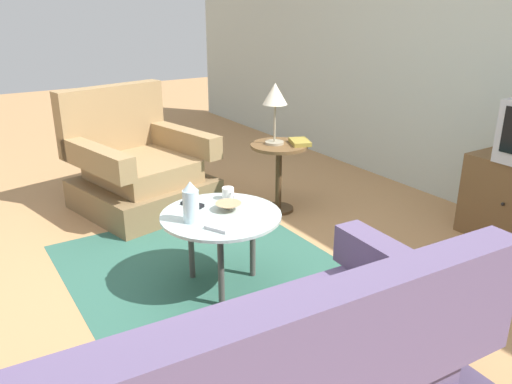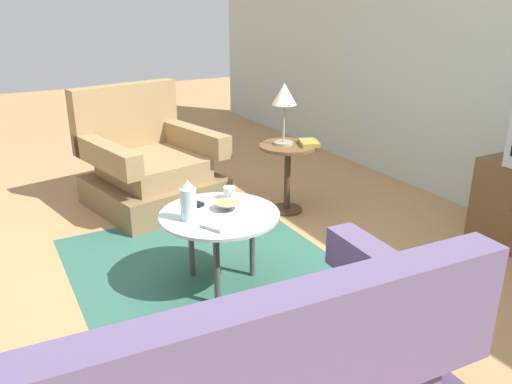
{
  "view_description": "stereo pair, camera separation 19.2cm",
  "coord_description": "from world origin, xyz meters",
  "px_view_note": "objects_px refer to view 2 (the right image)",
  "views": [
    {
      "loc": [
        2.52,
        -1.15,
        1.62
      ],
      "look_at": [
        0.12,
        0.39,
        0.55
      ],
      "focal_mm": 35.84,
      "sensor_mm": 36.0,
      "label": 1
    },
    {
      "loc": [
        2.62,
        -0.98,
        1.62
      ],
      "look_at": [
        0.12,
        0.39,
        0.55
      ],
      "focal_mm": 35.84,
      "sensor_mm": 36.0,
      "label": 2
    }
  ],
  "objects_px": {
    "side_table": "(288,164)",
    "tv_remote_dark": "(193,203)",
    "table_lamp": "(284,98)",
    "tv_remote_silver": "(213,228)",
    "coffee_table": "(220,221)",
    "bowl": "(228,206)",
    "book": "(309,143)",
    "vase": "(188,201)",
    "armchair": "(149,168)",
    "mug": "(229,193)"
  },
  "relations": [
    {
      "from": "vase",
      "to": "book",
      "type": "relative_size",
      "value": 0.97
    },
    {
      "from": "armchair",
      "to": "tv_remote_silver",
      "type": "xyz_separation_m",
      "value": [
        1.71,
        -0.18,
        0.17
      ]
    },
    {
      "from": "coffee_table",
      "to": "tv_remote_dark",
      "type": "bearing_deg",
      "value": -157.52
    },
    {
      "from": "coffee_table",
      "to": "tv_remote_dark",
      "type": "height_order",
      "value": "tv_remote_dark"
    },
    {
      "from": "tv_remote_silver",
      "to": "tv_remote_dark",
      "type": "bearing_deg",
      "value": -31.85
    },
    {
      "from": "vase",
      "to": "mug",
      "type": "height_order",
      "value": "vase"
    },
    {
      "from": "bowl",
      "to": "tv_remote_dark",
      "type": "bearing_deg",
      "value": -138.94
    },
    {
      "from": "tv_remote_silver",
      "to": "table_lamp",
      "type": "bearing_deg",
      "value": -72.01
    },
    {
      "from": "side_table",
      "to": "mug",
      "type": "height_order",
      "value": "side_table"
    },
    {
      "from": "tv_remote_dark",
      "to": "coffee_table",
      "type": "bearing_deg",
      "value": 177.11
    },
    {
      "from": "coffee_table",
      "to": "book",
      "type": "xyz_separation_m",
      "value": [
        -0.71,
        1.11,
        0.16
      ]
    },
    {
      "from": "table_lamp",
      "to": "bowl",
      "type": "distance_m",
      "value": 1.26
    },
    {
      "from": "side_table",
      "to": "armchair",
      "type": "bearing_deg",
      "value": -128.34
    },
    {
      "from": "bowl",
      "to": "book",
      "type": "relative_size",
      "value": 0.64
    },
    {
      "from": "side_table",
      "to": "mug",
      "type": "bearing_deg",
      "value": -52.93
    },
    {
      "from": "table_lamp",
      "to": "mug",
      "type": "relative_size",
      "value": 4.2
    },
    {
      "from": "coffee_table",
      "to": "table_lamp",
      "type": "relative_size",
      "value": 1.47
    },
    {
      "from": "mug",
      "to": "book",
      "type": "height_order",
      "value": "book"
    },
    {
      "from": "table_lamp",
      "to": "book",
      "type": "height_order",
      "value": "table_lamp"
    },
    {
      "from": "armchair",
      "to": "bowl",
      "type": "height_order",
      "value": "armchair"
    },
    {
      "from": "vase",
      "to": "tv_remote_silver",
      "type": "distance_m",
      "value": 0.22
    },
    {
      "from": "tv_remote_silver",
      "to": "coffee_table",
      "type": "bearing_deg",
      "value": -59.65
    },
    {
      "from": "armchair",
      "to": "coffee_table",
      "type": "xyz_separation_m",
      "value": [
        1.52,
        -0.05,
        0.11
      ]
    },
    {
      "from": "coffee_table",
      "to": "book",
      "type": "relative_size",
      "value": 2.86
    },
    {
      "from": "side_table",
      "to": "mug",
      "type": "relative_size",
      "value": 4.96
    },
    {
      "from": "vase",
      "to": "mug",
      "type": "relative_size",
      "value": 2.09
    },
    {
      "from": "coffee_table",
      "to": "mug",
      "type": "relative_size",
      "value": 6.19
    },
    {
      "from": "bowl",
      "to": "vase",
      "type": "bearing_deg",
      "value": -82.26
    },
    {
      "from": "table_lamp",
      "to": "tv_remote_dark",
      "type": "bearing_deg",
      "value": -58.75
    },
    {
      "from": "side_table",
      "to": "table_lamp",
      "type": "height_order",
      "value": "table_lamp"
    },
    {
      "from": "mug",
      "to": "coffee_table",
      "type": "bearing_deg",
      "value": -40.21
    },
    {
      "from": "table_lamp",
      "to": "tv_remote_silver",
      "type": "xyz_separation_m",
      "value": [
        1.01,
        -1.07,
        -0.45
      ]
    },
    {
      "from": "mug",
      "to": "tv_remote_silver",
      "type": "bearing_deg",
      "value": -37.29
    },
    {
      "from": "vase",
      "to": "bowl",
      "type": "bearing_deg",
      "value": 97.74
    },
    {
      "from": "table_lamp",
      "to": "bowl",
      "type": "xyz_separation_m",
      "value": [
        0.79,
        -0.87,
        -0.44
      ]
    },
    {
      "from": "tv_remote_dark",
      "to": "book",
      "type": "bearing_deg",
      "value": -92.18
    },
    {
      "from": "table_lamp",
      "to": "mug",
      "type": "height_order",
      "value": "table_lamp"
    },
    {
      "from": "book",
      "to": "tv_remote_dark",
      "type": "bearing_deg",
      "value": -44.47
    },
    {
      "from": "table_lamp",
      "to": "coffee_table",
      "type": "bearing_deg",
      "value": -48.8
    },
    {
      "from": "side_table",
      "to": "tv_remote_dark",
      "type": "height_order",
      "value": "side_table"
    },
    {
      "from": "vase",
      "to": "bowl",
      "type": "distance_m",
      "value": 0.27
    },
    {
      "from": "armchair",
      "to": "bowl",
      "type": "relative_size",
      "value": 7.17
    },
    {
      "from": "vase",
      "to": "mug",
      "type": "xyz_separation_m",
      "value": [
        -0.19,
        0.34,
        -0.08
      ]
    },
    {
      "from": "tv_remote_dark",
      "to": "bowl",
      "type": "bearing_deg",
      "value": -164.31
    },
    {
      "from": "tv_remote_silver",
      "to": "armchair",
      "type": "bearing_deg",
      "value": -31.33
    },
    {
      "from": "table_lamp",
      "to": "book",
      "type": "relative_size",
      "value": 1.94
    },
    {
      "from": "table_lamp",
      "to": "bowl",
      "type": "relative_size",
      "value": 3.04
    },
    {
      "from": "bowl",
      "to": "tv_remote_silver",
      "type": "bearing_deg",
      "value": -42.04
    },
    {
      "from": "table_lamp",
      "to": "book",
      "type": "bearing_deg",
      "value": 56.76
    },
    {
      "from": "side_table",
      "to": "tv_remote_silver",
      "type": "bearing_deg",
      "value": -48.06
    }
  ]
}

